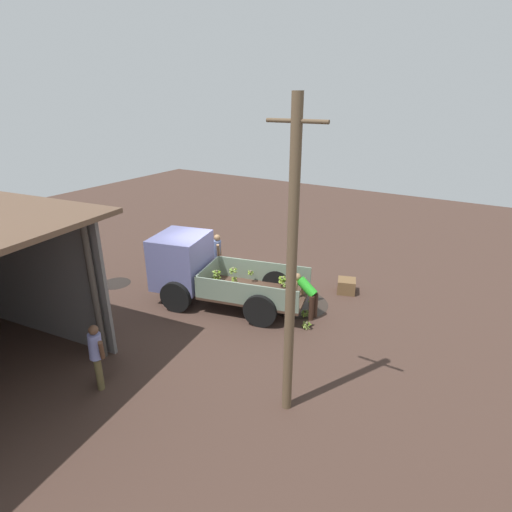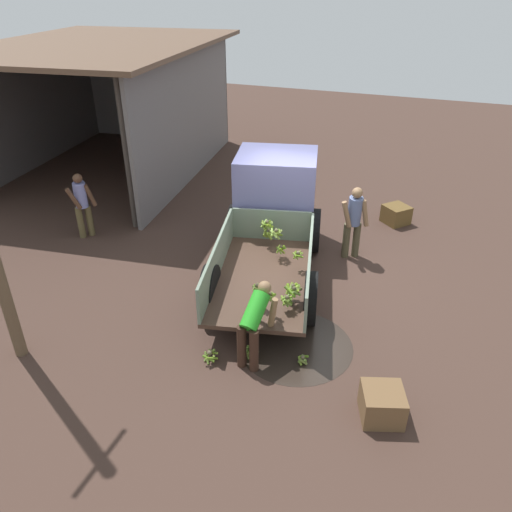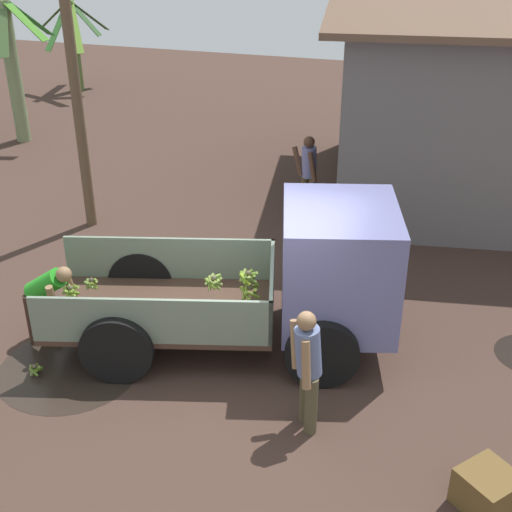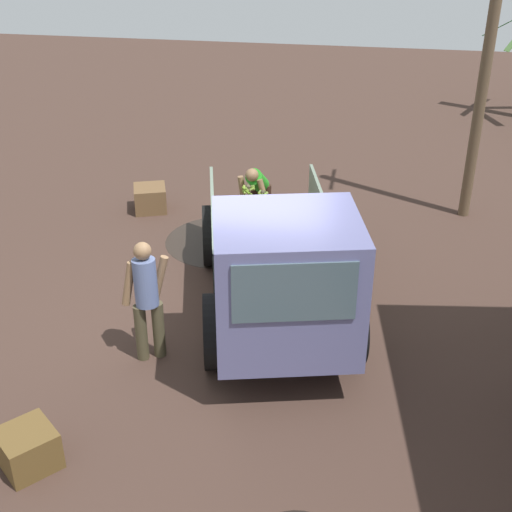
# 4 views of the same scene
# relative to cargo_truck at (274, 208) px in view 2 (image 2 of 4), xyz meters

# --- Properties ---
(ground) EXTENTS (36.00, 36.00, 0.00)m
(ground) POSITION_rel_cargo_truck_xyz_m (-0.51, -0.68, -1.12)
(ground) COLOR #412E26
(mud_patch_0) EXTENTS (1.95, 1.95, 0.01)m
(mud_patch_0) POSITION_rel_cargo_truck_xyz_m (-2.89, -1.41, -1.11)
(mud_patch_0) COLOR #2D231D
(mud_patch_0) RESTS_ON ground
(mud_patch_1) EXTENTS (1.00, 1.00, 0.01)m
(mud_patch_1) POSITION_rel_cargo_truck_xyz_m (3.22, 0.61, -1.11)
(mud_patch_1) COLOR black
(mud_patch_1) RESTS_ON ground
(cargo_truck) EXTENTS (5.03, 2.82, 2.14)m
(cargo_truck) POSITION_rel_cargo_truck_xyz_m (0.00, 0.00, 0.00)
(cargo_truck) COLOR #442E23
(cargo_truck) RESTS_ON ground
(warehouse_shed) EXTENTS (9.08, 7.17, 3.78)m
(warehouse_shed) POSITION_rel_cargo_truck_xyz_m (3.80, 6.56, 1.56)
(warehouse_shed) COLOR slate
(warehouse_shed) RESTS_ON ground
(person_foreground_visitor) EXTENTS (0.51, 0.61, 1.66)m
(person_foreground_visitor) POSITION_rel_cargo_truck_xyz_m (0.45, -1.66, -0.20)
(person_foreground_visitor) COLOR #4D452E
(person_foreground_visitor) RESTS_ON ground
(person_worker_loading) EXTENTS (0.79, 0.60, 1.29)m
(person_worker_loading) POSITION_rel_cargo_truck_xyz_m (-3.44, -0.87, -0.35)
(person_worker_loading) COLOR #362118
(person_worker_loading) RESTS_ON ground
(person_bystander_near_shed) EXTENTS (0.61, 0.51, 1.58)m
(person_bystander_near_shed) POSITION_rel_cargo_truck_xyz_m (-0.79, 4.41, -0.24)
(person_bystander_near_shed) COLOR brown
(person_bystander_near_shed) RESTS_ON ground
(banana_bunch_on_ground_0) EXTENTS (0.26, 0.26, 0.21)m
(banana_bunch_on_ground_0) POSITION_rel_cargo_truck_xyz_m (-3.43, -0.81, -1.00)
(banana_bunch_on_ground_0) COLOR #443D2C
(banana_bunch_on_ground_0) RESTS_ON ground
(banana_bunch_on_ground_1) EXTENTS (0.18, 0.19, 0.17)m
(banana_bunch_on_ground_1) POSITION_rel_cargo_truck_xyz_m (-3.27, -1.64, -1.03)
(banana_bunch_on_ground_1) COLOR brown
(banana_bunch_on_ground_1) RESTS_ON ground
(banana_bunch_on_ground_2) EXTENTS (0.28, 0.28, 0.22)m
(banana_bunch_on_ground_2) POSITION_rel_cargo_truck_xyz_m (-3.75, -0.23, -0.99)
(banana_bunch_on_ground_2) COLOR brown
(banana_bunch_on_ground_2) RESTS_ON ground
(wooden_crate_0) EXTENTS (0.73, 0.73, 0.46)m
(wooden_crate_0) POSITION_rel_cargo_truck_xyz_m (-3.93, -2.99, -0.88)
(wooden_crate_0) COLOR brown
(wooden_crate_0) RESTS_ON ground
(wooden_crate_1) EXTENTS (0.79, 0.79, 0.45)m
(wooden_crate_1) POSITION_rel_cargo_truck_xyz_m (2.57, -2.37, -0.89)
(wooden_crate_1) COLOR brown
(wooden_crate_1) RESTS_ON ground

